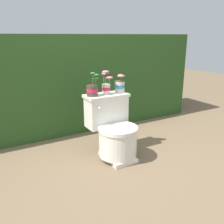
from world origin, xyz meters
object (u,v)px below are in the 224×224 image
at_px(potted_plant_left, 92,89).
at_px(potted_plant_midleft, 106,85).
at_px(toilet, 113,130).
at_px(potted_plant_middle, 120,85).

distance_m(potted_plant_left, potted_plant_midleft, 0.16).
bearing_deg(toilet, potted_plant_left, 137.44).
bearing_deg(toilet, potted_plant_middle, 41.67).
xyz_separation_m(toilet, potted_plant_left, (-0.15, 0.14, 0.40)).
bearing_deg(potted_plant_midleft, potted_plant_middle, -2.17).
relative_size(potted_plant_left, potted_plant_midleft, 0.98).
xyz_separation_m(toilet, potted_plant_midleft, (0.01, 0.15, 0.43)).
xyz_separation_m(toilet, potted_plant_middle, (0.16, 0.14, 0.41)).
height_order(potted_plant_left, potted_plant_middle, potted_plant_left).
bearing_deg(potted_plant_middle, toilet, -138.33).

